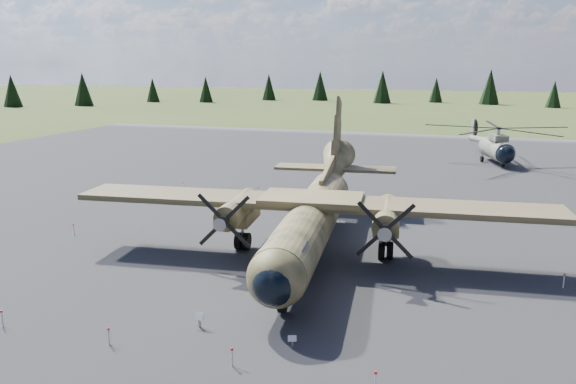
% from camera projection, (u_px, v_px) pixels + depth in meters
% --- Properties ---
extents(ground, '(500.00, 500.00, 0.00)m').
position_uv_depth(ground, '(286.00, 258.00, 36.64)').
color(ground, '#495224').
rests_on(ground, ground).
extents(apron, '(120.00, 120.00, 0.04)m').
position_uv_depth(apron, '(324.00, 219.00, 45.92)').
color(apron, '#535358').
rests_on(apron, ground).
extents(transport_plane, '(31.25, 28.26, 10.28)m').
position_uv_depth(transport_plane, '(314.00, 209.00, 37.32)').
color(transport_plane, '#434424').
rests_on(transport_plane, ground).
extents(helicopter_near, '(22.65, 23.51, 4.68)m').
position_uv_depth(helicopter_near, '(497.00, 138.00, 70.67)').
color(helicopter_near, gray).
rests_on(helicopter_near, ground).
extents(info_placard_left, '(0.53, 0.29, 0.80)m').
position_uv_depth(info_placard_left, '(199.00, 318.00, 26.82)').
color(info_placard_left, gray).
rests_on(info_placard_left, ground).
extents(info_placard_right, '(0.42, 0.28, 0.61)m').
position_uv_depth(info_placard_right, '(292.00, 340.00, 24.94)').
color(info_placard_right, gray).
rests_on(info_placard_right, ground).
extents(barrier_fence, '(33.12, 29.62, 0.85)m').
position_uv_depth(barrier_fence, '(279.00, 250.00, 36.59)').
color(barrier_fence, white).
rests_on(barrier_fence, ground).
extents(treeline, '(329.28, 324.21, 10.90)m').
position_uv_depth(treeline, '(312.00, 190.00, 34.21)').
color(treeline, black).
rests_on(treeline, ground).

